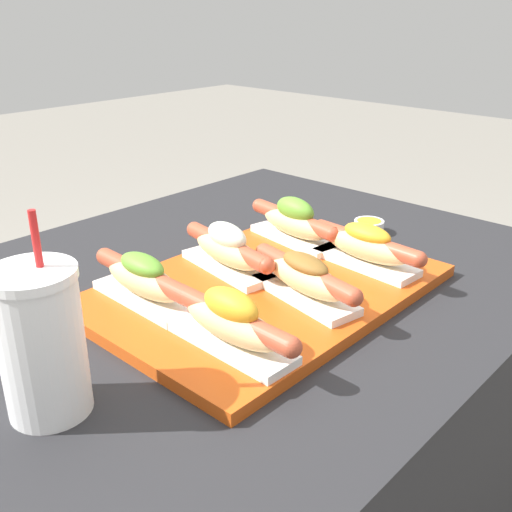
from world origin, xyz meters
The scene contains 10 objects.
patio_table centered at (0.00, 0.00, 0.37)m, with size 1.21×0.85×0.74m.
serving_tray centered at (0.05, -0.08, 0.75)m, with size 0.52×0.37×0.02m.
hot_dog_0 centered at (-0.11, -0.17, 0.80)m, with size 0.06×0.22×0.08m.
hot_dog_1 centered at (0.05, -0.15, 0.80)m, with size 0.09×0.22×0.07m.
hot_dog_2 centered at (0.21, -0.15, 0.80)m, with size 0.07×0.22×0.07m.
hot_dog_3 centered at (-0.11, 0.01, 0.80)m, with size 0.06×0.22×0.07m.
hot_dog_4 centered at (0.05, 0.00, 0.80)m, with size 0.09×0.22×0.08m.
hot_dog_5 centered at (0.22, 0.00, 0.80)m, with size 0.09×0.22×0.08m.
sauce_bowl centered at (0.39, -0.05, 0.76)m, with size 0.06×0.06×0.02m.
drink_cup centered at (-0.32, -0.09, 0.83)m, with size 0.09×0.09×0.23m.
Camera 1 is at (-0.56, -0.63, 1.16)m, focal length 42.00 mm.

